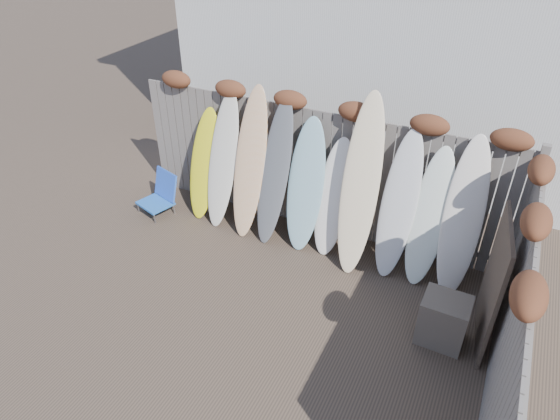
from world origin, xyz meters
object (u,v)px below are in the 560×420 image
at_px(surfboard_0, 204,165).
at_px(beach_chair, 161,194).
at_px(wooden_crate, 443,320).
at_px(lattice_panel, 492,285).

bearing_deg(surfboard_0, beach_chair, -150.17).
relative_size(wooden_crate, surfboard_0, 0.35).
bearing_deg(beach_chair, wooden_crate, -9.86).
distance_m(beach_chair, surfboard_0, 0.98).
bearing_deg(lattice_panel, wooden_crate, -155.05).
bearing_deg(surfboard_0, wooden_crate, -10.41).
height_order(beach_chair, surfboard_0, surfboard_0).
xyz_separation_m(lattice_panel, surfboard_0, (-4.55, 0.90, 0.06)).
height_order(beach_chair, lattice_panel, lattice_panel).
bearing_deg(beach_chair, surfboard_0, 24.45).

